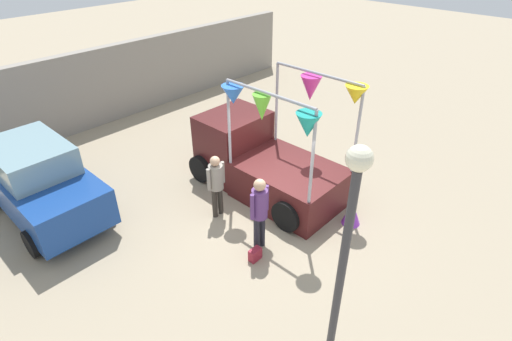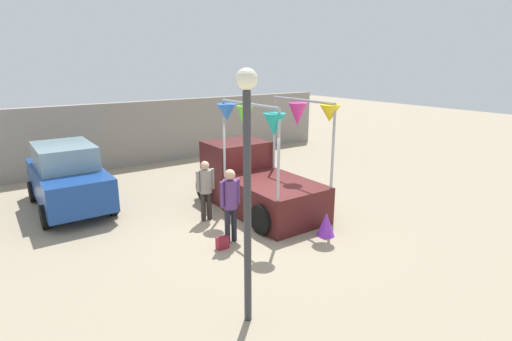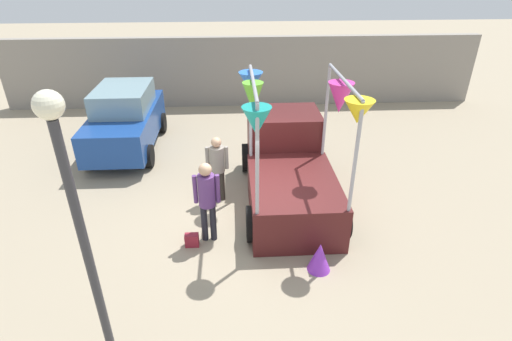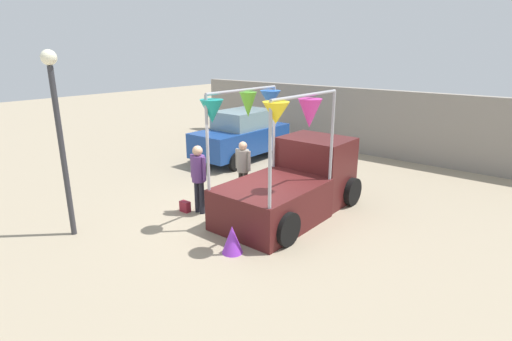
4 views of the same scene
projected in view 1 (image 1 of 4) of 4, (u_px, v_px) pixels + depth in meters
The scene contains 9 objects.
ground_plane at pixel (270, 216), 9.83m from camera, with size 60.00×60.00×0.00m, color gray.
vendor_truck at pixel (260, 157), 10.53m from camera, with size 2.47×4.15×3.19m.
parked_car at pixel (39, 181), 9.45m from camera, with size 1.88×4.00×1.88m.
person_customer at pixel (260, 208), 8.32m from camera, with size 0.53×0.34×1.79m.
person_vendor at pixel (216, 181), 9.36m from camera, with size 0.53×0.34×1.65m.
handbag at pixel (255, 254), 8.49m from camera, with size 0.28×0.16×0.28m, color maroon.
street_lamp at pixel (346, 244), 5.11m from camera, with size 0.32×0.32×4.08m.
brick_boundary_wall at pixel (97, 87), 13.77m from camera, with size 18.00×0.36×2.60m, color gray.
folded_kite_bundle_violet at pixel (352, 213), 9.44m from camera, with size 0.44×0.44×0.60m, color purple.
Camera 1 is at (-5.90, -5.03, 6.16)m, focal length 28.00 mm.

